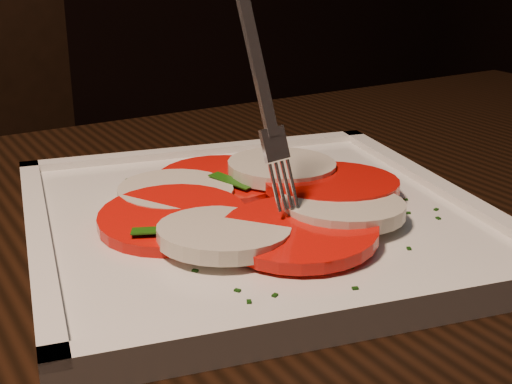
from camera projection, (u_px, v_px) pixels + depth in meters
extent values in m
cube|color=black|center=(339.00, 267.00, 0.50)|extent=(1.23, 0.85, 0.04)
cylinder|color=black|center=(470.00, 320.00, 1.17)|extent=(0.06, 0.06, 0.71)
cube|color=black|center=(5.00, 283.00, 1.08)|extent=(0.49, 0.49, 0.04)
cylinder|color=black|center=(77.00, 334.00, 1.40)|extent=(0.04, 0.04, 0.41)
cube|color=white|center=(256.00, 221.00, 0.51)|extent=(0.36, 0.36, 0.01)
cylinder|color=#E80805|center=(221.00, 180.00, 0.56)|extent=(0.10, 0.10, 0.01)
cylinder|color=beige|center=(176.00, 194.00, 0.52)|extent=(0.09, 0.09, 0.01)
cylinder|color=#E80805|center=(173.00, 218.00, 0.48)|extent=(0.10, 0.10, 0.02)
cylinder|color=beige|center=(224.00, 234.00, 0.45)|extent=(0.09, 0.09, 0.02)
cylinder|color=#E80805|center=(299.00, 232.00, 0.45)|extent=(0.10, 0.10, 0.01)
cylinder|color=beige|center=(343.00, 208.00, 0.49)|extent=(0.09, 0.09, 0.02)
cylinder|color=#E80805|center=(331.00, 184.00, 0.53)|extent=(0.10, 0.10, 0.01)
cylinder|color=beige|center=(282.00, 168.00, 0.56)|extent=(0.09, 0.09, 0.01)
cube|color=#1B520E|center=(286.00, 170.00, 0.56)|extent=(0.03, 0.02, 0.01)
cube|color=#1B520E|center=(321.00, 178.00, 0.54)|extent=(0.05, 0.02, 0.01)
cube|color=#1B520E|center=(232.00, 181.00, 0.54)|extent=(0.03, 0.04, 0.00)
cube|color=#1B520E|center=(259.00, 164.00, 0.58)|extent=(0.05, 0.02, 0.01)
cube|color=#1B520E|center=(367.00, 199.00, 0.50)|extent=(0.01, 0.03, 0.00)
cube|color=#1B520E|center=(307.00, 185.00, 0.53)|extent=(0.04, 0.01, 0.01)
cube|color=#1B520E|center=(163.00, 230.00, 0.45)|extent=(0.04, 0.03, 0.00)
cube|color=#1B520E|center=(348.00, 194.00, 0.51)|extent=(0.04, 0.04, 0.00)
cube|color=#0E3309|center=(249.00, 302.00, 0.38)|extent=(0.00, 0.00, 0.00)
cube|color=#0E3309|center=(128.00, 179.00, 0.57)|extent=(0.00, 0.00, 0.00)
cube|color=#0E3309|center=(408.00, 213.00, 0.50)|extent=(0.00, 0.00, 0.00)
cube|color=#0E3309|center=(206.00, 158.00, 0.63)|extent=(0.00, 0.00, 0.00)
cube|color=#0E3309|center=(128.00, 198.00, 0.53)|extent=(0.00, 0.00, 0.00)
cube|color=#0E3309|center=(405.00, 200.00, 0.53)|extent=(0.00, 0.00, 0.00)
cube|color=#0E3309|center=(409.00, 248.00, 0.45)|extent=(0.00, 0.00, 0.00)
cube|color=#0E3309|center=(195.00, 271.00, 0.42)|extent=(0.00, 0.00, 0.00)
cube|color=#0E3309|center=(358.00, 298.00, 0.39)|extent=(0.00, 0.00, 0.00)
cube|color=#0E3309|center=(355.00, 288.00, 0.40)|extent=(0.00, 0.00, 0.00)
cube|color=#0E3309|center=(436.00, 209.00, 0.51)|extent=(0.00, 0.00, 0.00)
cube|color=#0E3309|center=(179.00, 170.00, 0.59)|extent=(0.00, 0.00, 0.00)
cube|color=#0E3309|center=(184.00, 167.00, 0.60)|extent=(0.00, 0.00, 0.00)
cube|color=#0E3309|center=(438.00, 218.00, 0.50)|extent=(0.00, 0.00, 0.00)
cube|color=#0E3309|center=(275.00, 295.00, 0.39)|extent=(0.00, 0.00, 0.00)
cube|color=#0E3309|center=(387.00, 196.00, 0.54)|extent=(0.00, 0.00, 0.00)
cube|color=#0E3309|center=(351.00, 267.00, 0.42)|extent=(0.00, 0.00, 0.00)
cube|color=#0E3309|center=(237.00, 290.00, 0.40)|extent=(0.00, 0.00, 0.00)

